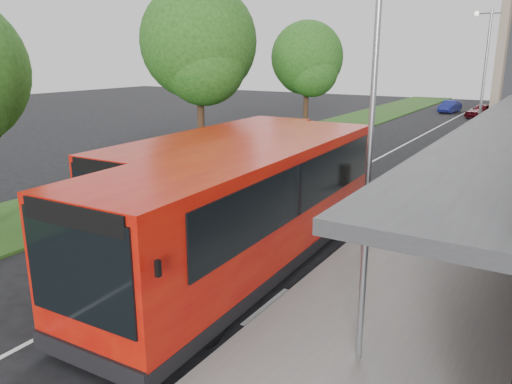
% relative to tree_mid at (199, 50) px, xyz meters
% --- Properties ---
extents(ground, '(120.00, 120.00, 0.00)m').
position_rel_tree_mid_xyz_m(ground, '(7.01, -9.05, -5.85)').
color(ground, black).
rests_on(ground, ground).
extents(pavement, '(5.00, 80.00, 0.15)m').
position_rel_tree_mid_xyz_m(pavement, '(13.01, 10.95, -5.77)').
color(pavement, gray).
rests_on(pavement, ground).
extents(grass_verge, '(5.00, 80.00, 0.10)m').
position_rel_tree_mid_xyz_m(grass_verge, '(0.01, 10.95, -5.80)').
color(grass_verge, '#1F4215').
rests_on(grass_verge, ground).
extents(lane_centre_line, '(0.12, 70.00, 0.01)m').
position_rel_tree_mid_xyz_m(lane_centre_line, '(7.01, 5.95, -5.84)').
color(lane_centre_line, silver).
rests_on(lane_centre_line, ground).
extents(kerb_dashes, '(0.12, 56.00, 0.01)m').
position_rel_tree_mid_xyz_m(kerb_dashes, '(10.31, 9.95, -5.84)').
color(kerb_dashes, silver).
rests_on(kerb_dashes, ground).
extents(tree_mid, '(5.63, 5.63, 9.05)m').
position_rel_tree_mid_xyz_m(tree_mid, '(0.00, 0.00, 0.00)').
color(tree_mid, black).
rests_on(tree_mid, ground).
extents(tree_far, '(4.94, 4.94, 7.93)m').
position_rel_tree_mid_xyz_m(tree_far, '(0.00, 12.00, -0.73)').
color(tree_far, black).
rests_on(tree_far, ground).
extents(lamp_post_near, '(1.44, 0.28, 8.00)m').
position_rel_tree_mid_xyz_m(lamp_post_near, '(11.13, -7.05, -1.13)').
color(lamp_post_near, gray).
rests_on(lamp_post_near, pavement).
extents(lamp_post_far, '(1.44, 0.28, 8.00)m').
position_rel_tree_mid_xyz_m(lamp_post_far, '(11.13, 12.95, -1.13)').
color(lamp_post_far, gray).
rests_on(lamp_post_far, pavement).
extents(bus_main, '(3.38, 11.75, 3.30)m').
position_rel_tree_mid_xyz_m(bus_main, '(8.82, -9.29, -4.16)').
color(bus_main, '#BA1C09').
rests_on(bus_main, ground).
extents(bus_second, '(3.07, 10.68, 3.00)m').
position_rel_tree_mid_xyz_m(bus_second, '(5.40, -6.15, -4.31)').
color(bus_second, '#BA1C09').
rests_on(bus_second, ground).
extents(litter_bin, '(0.67, 0.67, 0.91)m').
position_rel_tree_mid_xyz_m(litter_bin, '(12.00, -0.01, -5.24)').
color(litter_bin, '#352515').
rests_on(litter_bin, pavement).
extents(bollard, '(0.18, 0.18, 0.91)m').
position_rel_tree_mid_xyz_m(bollard, '(12.35, 8.12, -5.24)').
color(bollard, gold).
rests_on(bollard, pavement).
extents(car_near, '(3.14, 4.30, 1.36)m').
position_rel_tree_mid_xyz_m(car_near, '(9.21, 30.27, -5.17)').
color(car_near, '#510B14').
rests_on(car_near, ground).
extents(car_far, '(1.72, 3.82, 1.22)m').
position_rel_tree_mid_xyz_m(car_far, '(5.63, 33.57, -5.24)').
color(car_far, navy).
rests_on(car_far, ground).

